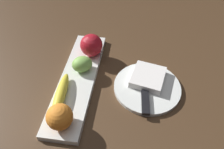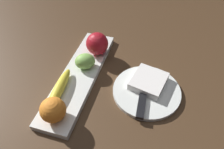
{
  "view_description": "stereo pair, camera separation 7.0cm",
  "coord_description": "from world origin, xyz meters",
  "px_view_note": "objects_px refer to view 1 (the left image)",
  "views": [
    {
      "loc": [
        -0.43,
        -0.18,
        0.56
      ],
      "look_at": [
        0.04,
        -0.12,
        0.05
      ],
      "focal_mm": 34.17,
      "sensor_mm": 36.0,
      "label": 1
    },
    {
      "loc": [
        -0.42,
        -0.25,
        0.56
      ],
      "look_at": [
        0.04,
        -0.12,
        0.05
      ],
      "focal_mm": 34.17,
      "sensor_mm": 36.0,
      "label": 2
    }
  ],
  "objects_px": {
    "apple": "(91,45)",
    "orange_near_apple": "(59,117)",
    "grape_bunch": "(82,64)",
    "knife": "(145,98)",
    "dinner_plate": "(147,87)",
    "folded_napkin": "(148,77)",
    "banana": "(61,95)",
    "fruit_tray": "(78,79)"
  },
  "relations": [
    {
      "from": "apple",
      "to": "grape_bunch",
      "type": "relative_size",
      "value": 1.17
    },
    {
      "from": "grape_bunch",
      "to": "orange_near_apple",
      "type": "bearing_deg",
      "value": 177.16
    },
    {
      "from": "apple",
      "to": "dinner_plate",
      "type": "distance_m",
      "value": 0.25
    },
    {
      "from": "grape_bunch",
      "to": "apple",
      "type": "bearing_deg",
      "value": -10.1
    },
    {
      "from": "fruit_tray",
      "to": "folded_napkin",
      "type": "height_order",
      "value": "folded_napkin"
    },
    {
      "from": "dinner_plate",
      "to": "grape_bunch",
      "type": "bearing_deg",
      "value": 80.6
    },
    {
      "from": "dinner_plate",
      "to": "banana",
      "type": "bearing_deg",
      "value": 109.67
    },
    {
      "from": "folded_napkin",
      "to": "knife",
      "type": "relative_size",
      "value": 0.62
    },
    {
      "from": "fruit_tray",
      "to": "orange_near_apple",
      "type": "bearing_deg",
      "value": 179.65
    },
    {
      "from": "grape_bunch",
      "to": "dinner_plate",
      "type": "height_order",
      "value": "grape_bunch"
    },
    {
      "from": "fruit_tray",
      "to": "banana",
      "type": "distance_m",
      "value": 0.1
    },
    {
      "from": "grape_bunch",
      "to": "folded_napkin",
      "type": "xyz_separation_m",
      "value": [
        -0.01,
        -0.23,
        -0.02
      ]
    },
    {
      "from": "dinner_plate",
      "to": "folded_napkin",
      "type": "distance_m",
      "value": 0.03
    },
    {
      "from": "knife",
      "to": "grape_bunch",
      "type": "bearing_deg",
      "value": 62.97
    },
    {
      "from": "dinner_plate",
      "to": "knife",
      "type": "height_order",
      "value": "knife"
    },
    {
      "from": "banana",
      "to": "dinner_plate",
      "type": "distance_m",
      "value": 0.28
    },
    {
      "from": "orange_near_apple",
      "to": "dinner_plate",
      "type": "xyz_separation_m",
      "value": [
        0.18,
        -0.24,
        -0.05
      ]
    },
    {
      "from": "orange_near_apple",
      "to": "grape_bunch",
      "type": "bearing_deg",
      "value": -2.84
    },
    {
      "from": "fruit_tray",
      "to": "dinner_plate",
      "type": "xyz_separation_m",
      "value": [
        -0.0,
        -0.24,
        -0.0
      ]
    },
    {
      "from": "fruit_tray",
      "to": "folded_napkin",
      "type": "bearing_deg",
      "value": -83.31
    },
    {
      "from": "grape_bunch",
      "to": "folded_napkin",
      "type": "relative_size",
      "value": 0.63
    },
    {
      "from": "apple",
      "to": "folded_napkin",
      "type": "bearing_deg",
      "value": -114.47
    },
    {
      "from": "grape_bunch",
      "to": "folded_napkin",
      "type": "height_order",
      "value": "grape_bunch"
    },
    {
      "from": "grape_bunch",
      "to": "fruit_tray",
      "type": "bearing_deg",
      "value": 165.44
    },
    {
      "from": "apple",
      "to": "orange_near_apple",
      "type": "distance_m",
      "value": 0.31
    },
    {
      "from": "fruit_tray",
      "to": "orange_near_apple",
      "type": "xyz_separation_m",
      "value": [
        -0.18,
        0.0,
        0.05
      ]
    },
    {
      "from": "folded_napkin",
      "to": "fruit_tray",
      "type": "bearing_deg",
      "value": 96.69
    },
    {
      "from": "banana",
      "to": "folded_napkin",
      "type": "bearing_deg",
      "value": -68.93
    },
    {
      "from": "folded_napkin",
      "to": "apple",
      "type": "bearing_deg",
      "value": 65.53
    },
    {
      "from": "apple",
      "to": "dinner_plate",
      "type": "bearing_deg",
      "value": -120.38
    },
    {
      "from": "fruit_tray",
      "to": "apple",
      "type": "xyz_separation_m",
      "value": [
        0.13,
        -0.03,
        0.05
      ]
    },
    {
      "from": "fruit_tray",
      "to": "apple",
      "type": "distance_m",
      "value": 0.14
    },
    {
      "from": "fruit_tray",
      "to": "apple",
      "type": "height_order",
      "value": "apple"
    },
    {
      "from": "orange_near_apple",
      "to": "knife",
      "type": "bearing_deg",
      "value": -61.73
    },
    {
      "from": "fruit_tray",
      "to": "banana",
      "type": "relative_size",
      "value": 2.6
    },
    {
      "from": "grape_bunch",
      "to": "knife",
      "type": "height_order",
      "value": "grape_bunch"
    },
    {
      "from": "fruit_tray",
      "to": "folded_napkin",
      "type": "xyz_separation_m",
      "value": [
        0.03,
        -0.24,
        0.02
      ]
    },
    {
      "from": "fruit_tray",
      "to": "dinner_plate",
      "type": "bearing_deg",
      "value": -90.0
    },
    {
      "from": "apple",
      "to": "knife",
      "type": "xyz_separation_m",
      "value": [
        -0.18,
        -0.21,
        -0.04
      ]
    },
    {
      "from": "folded_napkin",
      "to": "grape_bunch",
      "type": "bearing_deg",
      "value": 87.52
    },
    {
      "from": "grape_bunch",
      "to": "knife",
      "type": "bearing_deg",
      "value": -113.05
    },
    {
      "from": "fruit_tray",
      "to": "grape_bunch",
      "type": "bearing_deg",
      "value": -14.56
    }
  ]
}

